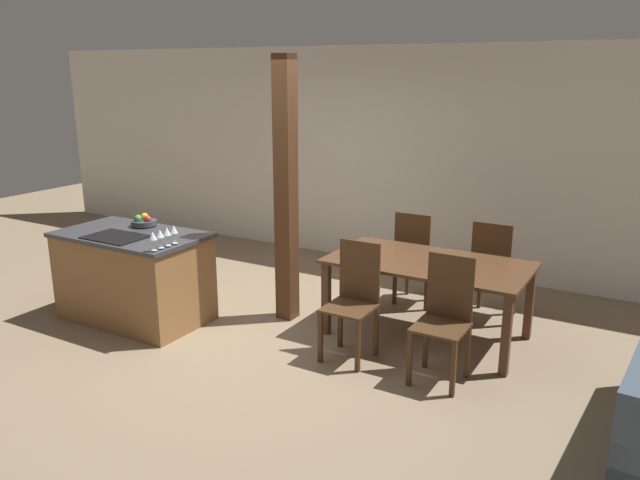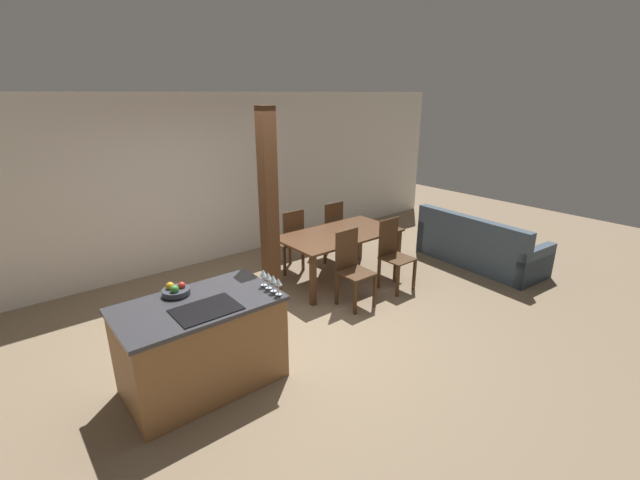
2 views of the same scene
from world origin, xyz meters
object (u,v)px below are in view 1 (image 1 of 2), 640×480
at_px(kitchen_island, 134,276).
at_px(wine_glass_middle, 160,234).
at_px(wine_glass_far, 167,232).
at_px(dining_chair_near_left, 353,299).
at_px(fruit_bowl, 144,221).
at_px(dining_chair_near_right, 444,317).
at_px(wine_glass_near, 153,236).
at_px(dining_chair_far_left, 415,257).
at_px(dining_table, 428,271).
at_px(wine_glass_end, 174,230).
at_px(timber_post, 286,192).
at_px(dining_chair_far_right, 492,269).

height_order(kitchen_island, wine_glass_middle, wine_glass_middle).
relative_size(wine_glass_far, dining_chair_near_left, 0.17).
distance_m(kitchen_island, dining_chair_near_left, 2.28).
bearing_deg(kitchen_island, fruit_bowl, 108.93).
bearing_deg(dining_chair_near_right, wine_glass_middle, -165.94).
distance_m(wine_glass_near, wine_glass_middle, 0.09).
bearing_deg(wine_glass_far, fruit_bowl, 149.15).
distance_m(wine_glass_near, wine_glass_far, 0.17).
distance_m(wine_glass_near, dining_chair_far_left, 2.69).
relative_size(fruit_bowl, wine_glass_far, 1.52).
distance_m(dining_table, dining_chair_near_left, 0.82).
relative_size(kitchen_island, dining_chair_far_left, 1.44).
xyz_separation_m(wine_glass_middle, dining_chair_near_left, (1.60, 0.60, -0.50)).
distance_m(kitchen_island, wine_glass_end, 0.87).
height_order(wine_glass_middle, timber_post, timber_post).
bearing_deg(fruit_bowl, dining_chair_far_right, 25.14).
xyz_separation_m(wine_glass_far, dining_chair_near_right, (2.41, 0.52, -0.50)).
xyz_separation_m(dining_chair_near_left, dining_chair_near_right, (0.81, 0.00, 0.00)).
bearing_deg(wine_glass_end, wine_glass_near, -90.00).
bearing_deg(wine_glass_far, wine_glass_end, 90.00).
relative_size(wine_glass_near, dining_chair_far_right, 0.17).
xyz_separation_m(fruit_bowl, wine_glass_far, (0.74, -0.44, 0.09)).
distance_m(fruit_bowl, dining_chair_far_left, 2.81).
relative_size(wine_glass_near, wine_glass_far, 1.00).
distance_m(dining_chair_near_right, timber_post, 1.97).
distance_m(dining_chair_far_left, timber_post, 1.56).
bearing_deg(dining_chair_far_left, wine_glass_middle, 51.45).
distance_m(wine_glass_far, dining_table, 2.38).
height_order(fruit_bowl, wine_glass_end, wine_glass_end).
height_order(fruit_bowl, wine_glass_near, wine_glass_near).
bearing_deg(timber_post, wine_glass_end, -126.28).
height_order(wine_glass_middle, wine_glass_end, same).
bearing_deg(wine_glass_end, dining_chair_near_right, 10.11).
xyz_separation_m(wine_glass_near, wine_glass_end, (0.00, 0.26, 0.00)).
xyz_separation_m(kitchen_island, dining_chair_near_left, (2.26, 0.34, 0.08)).
xyz_separation_m(dining_chair_near_left, timber_post, (-0.96, 0.44, 0.75)).
bearing_deg(wine_glass_near, dining_chair_near_left, 23.30).
relative_size(wine_glass_middle, wine_glass_end, 1.00).
xyz_separation_m(kitchen_island, dining_table, (2.66, 1.04, 0.20)).
distance_m(wine_glass_near, wine_glass_end, 0.26).
bearing_deg(dining_table, wine_glass_middle, -146.91).
relative_size(wine_glass_middle, dining_chair_far_right, 0.17).
xyz_separation_m(dining_chair_far_left, dining_chair_far_right, (0.81, 0.00, 0.00)).
xyz_separation_m(dining_chair_far_right, timber_post, (-1.77, -0.97, 0.75)).
distance_m(kitchen_island, wine_glass_middle, 0.91).
distance_m(dining_chair_near_left, dining_chair_near_right, 0.81).
relative_size(wine_glass_far, timber_post, 0.07).
xyz_separation_m(fruit_bowl, dining_table, (2.75, 0.78, -0.29)).
distance_m(fruit_bowl, dining_table, 2.87).
bearing_deg(dining_chair_near_left, dining_chair_far_right, 60.18).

